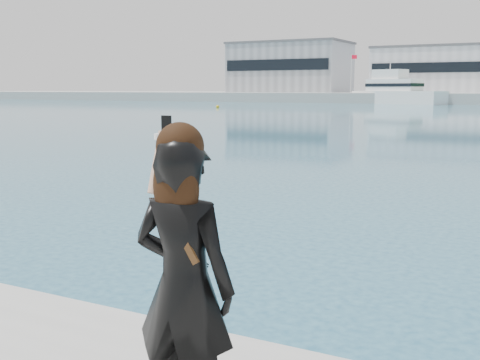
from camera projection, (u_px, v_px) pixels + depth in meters
The scene contains 6 objects.
warehouse_grey_left at pixel (290, 67), 140.29m from camera, with size 26.52×16.36×11.50m.
warehouse_white at pixel (436, 70), 125.00m from camera, with size 24.48×15.35×9.50m.
flagpole_left at pixel (351, 71), 126.40m from camera, with size 1.28×0.16×8.00m.
motor_yacht at pixel (396, 91), 112.97m from camera, with size 18.63×11.16×8.42m.
buoy_far at pixel (218, 108), 89.99m from camera, with size 0.50×0.50×0.50m, color yellow.
woman at pixel (183, 278), 3.53m from camera, with size 0.67×0.45×1.90m.
Camera 1 is at (2.20, -3.23, 2.86)m, focal length 45.00 mm.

